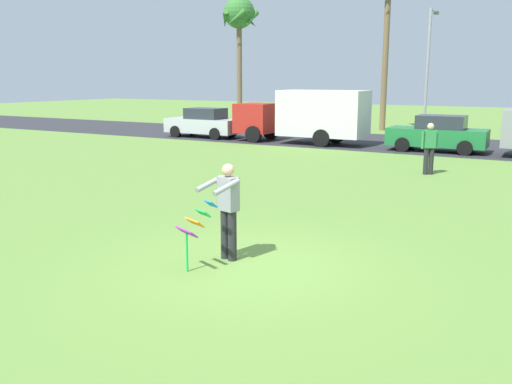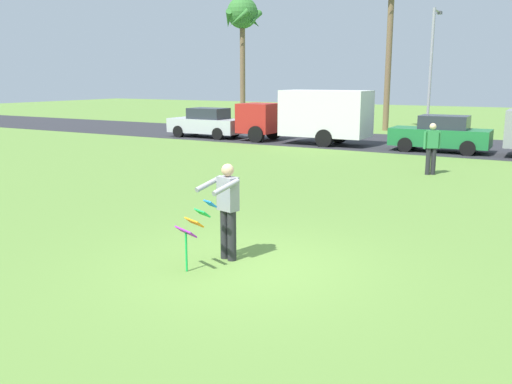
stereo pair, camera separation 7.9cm
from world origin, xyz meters
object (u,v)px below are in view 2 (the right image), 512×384
(parked_car_silver, at_px, (207,123))
(person_walker_near, at_px, (432,147))
(parked_car_green, at_px, (441,134))
(parked_truck_red_cab, at_px, (310,115))
(palm_tree_left_near, at_px, (242,18))
(kite_held, at_px, (194,225))
(person_kite_flyer, at_px, (227,208))
(streetlight_pole, at_px, (432,64))

(parked_car_silver, xyz_separation_m, person_walker_near, (13.39, -6.24, 0.16))
(parked_car_silver, height_order, parked_car_green, same)
(parked_truck_red_cab, bearing_deg, person_walker_near, -40.77)
(parked_car_silver, bearing_deg, parked_car_green, 0.00)
(parked_car_green, height_order, palm_tree_left_near, palm_tree_left_near)
(palm_tree_left_near, bearing_deg, kite_held, -60.63)
(parked_car_green, bearing_deg, parked_truck_red_cab, -180.00)
(person_kite_flyer, xyz_separation_m, streetlight_pole, (-2.00, 24.61, 3.05))
(streetlight_pole, bearing_deg, parked_truck_red_cab, -118.50)
(parked_car_silver, bearing_deg, kite_held, -55.99)
(parked_car_silver, bearing_deg, parked_truck_red_cab, 0.00)
(parked_car_silver, distance_m, person_walker_near, 14.78)
(kite_held, relative_size, person_walker_near, 0.67)
(parked_truck_red_cab, xyz_separation_m, parked_car_green, (6.28, 0.00, -0.64))
(person_kite_flyer, height_order, palm_tree_left_near, palm_tree_left_near)
(person_kite_flyer, xyz_separation_m, parked_car_green, (0.21, 17.12, -0.18))
(person_walker_near, bearing_deg, person_kite_flyer, -96.10)
(kite_held, height_order, parked_truck_red_cab, parked_truck_red_cab)
(parked_truck_red_cab, xyz_separation_m, streetlight_pole, (4.07, 7.49, 2.59))
(parked_car_green, xyz_separation_m, person_walker_near, (0.95, -6.24, 0.16))
(kite_held, xyz_separation_m, parked_truck_red_cab, (-5.87, 17.84, 0.63))
(kite_held, xyz_separation_m, streetlight_pole, (-1.81, 25.33, 3.21))
(streetlight_pole, bearing_deg, parked_car_silver, -143.78)
(parked_car_green, height_order, streetlight_pole, streetlight_pole)
(streetlight_pole, height_order, person_walker_near, streetlight_pole)
(parked_car_green, bearing_deg, person_walker_near, -81.34)
(person_kite_flyer, bearing_deg, parked_car_silver, 125.55)
(kite_held, height_order, palm_tree_left_near, palm_tree_left_near)
(person_kite_flyer, distance_m, parked_truck_red_cab, 18.17)
(palm_tree_left_near, bearing_deg, person_kite_flyer, -59.62)
(parked_car_green, relative_size, streetlight_pole, 0.60)
(parked_car_green, relative_size, person_walker_near, 2.44)
(person_kite_flyer, distance_m, kite_held, 0.76)
(parked_truck_red_cab, xyz_separation_m, person_walker_near, (7.23, -6.24, -0.48))
(parked_car_green, distance_m, person_walker_near, 6.31)
(kite_held, relative_size, streetlight_pole, 0.17)
(parked_car_silver, bearing_deg, person_walker_near, -24.97)
(parked_car_silver, xyz_separation_m, parked_car_green, (12.44, 0.00, 0.00))
(person_kite_flyer, bearing_deg, palm_tree_left_near, 120.38)
(kite_held, relative_size, palm_tree_left_near, 0.13)
(parked_truck_red_cab, height_order, streetlight_pole, streetlight_pole)
(parked_truck_red_cab, distance_m, palm_tree_left_near, 13.64)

